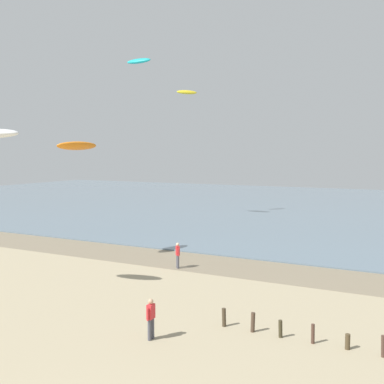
% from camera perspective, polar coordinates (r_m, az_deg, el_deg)
% --- Properties ---
extents(wet_sand_strip, '(120.00, 5.05, 0.01)m').
position_cam_1_polar(wet_sand_strip, '(30.12, 11.87, -9.93)').
color(wet_sand_strip, '#84755B').
rests_on(wet_sand_strip, ground).
extents(sea, '(160.00, 70.00, 0.10)m').
position_cam_1_polar(sea, '(66.55, 20.27, -1.97)').
color(sea, slate).
rests_on(sea, ground).
extents(person_mid_beach, '(0.22, 0.57, 1.71)m').
position_cam_1_polar(person_mid_beach, '(19.45, -5.17, -15.39)').
color(person_mid_beach, '#4C4C56').
rests_on(person_mid_beach, ground).
extents(person_by_waterline, '(0.40, 0.46, 1.71)m').
position_cam_1_polar(person_by_waterline, '(30.60, -1.80, -7.83)').
color(person_by_waterline, '#4C4C56').
rests_on(person_by_waterline, ground).
extents(kite_aloft_1, '(2.41, 2.46, 0.74)m').
position_cam_1_polar(kite_aloft_1, '(55.76, -0.65, 12.38)').
color(kite_aloft_1, yellow).
extents(kite_aloft_2, '(1.98, 3.40, 0.86)m').
position_cam_1_polar(kite_aloft_2, '(33.47, -14.20, 5.63)').
color(kite_aloft_2, orange).
extents(kite_aloft_4, '(3.14, 1.20, 0.89)m').
position_cam_1_polar(kite_aloft_4, '(52.86, -6.69, 15.97)').
color(kite_aloft_4, '#19B2B7').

